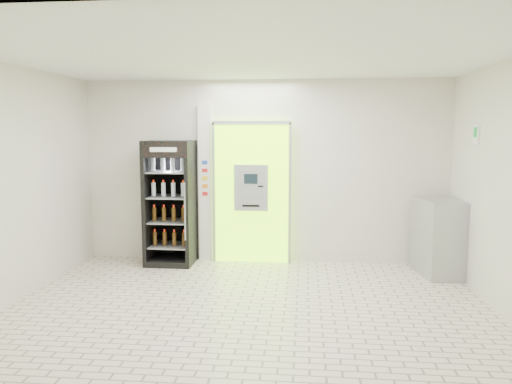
# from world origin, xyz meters

# --- Properties ---
(ground) EXTENTS (6.00, 6.00, 0.00)m
(ground) POSITION_xyz_m (0.00, 0.00, 0.00)
(ground) COLOR beige
(ground) RESTS_ON ground
(room_shell) EXTENTS (6.00, 6.00, 6.00)m
(room_shell) POSITION_xyz_m (0.00, 0.00, 1.84)
(room_shell) COLOR silver
(room_shell) RESTS_ON ground
(atm_assembly) EXTENTS (1.30, 0.24, 2.33)m
(atm_assembly) POSITION_xyz_m (-0.20, 2.41, 1.17)
(atm_assembly) COLOR #94F60D
(atm_assembly) RESTS_ON ground
(pillar) EXTENTS (0.22, 0.11, 2.60)m
(pillar) POSITION_xyz_m (-0.98, 2.45, 1.30)
(pillar) COLOR silver
(pillar) RESTS_ON ground
(beverage_cooler) EXTENTS (0.76, 0.72, 2.01)m
(beverage_cooler) POSITION_xyz_m (-1.51, 2.16, 0.97)
(beverage_cooler) COLOR black
(beverage_cooler) RESTS_ON ground
(steel_cabinet) EXTENTS (0.71, 0.94, 1.15)m
(steel_cabinet) POSITION_xyz_m (2.70, 1.90, 0.58)
(steel_cabinet) COLOR #999BA0
(steel_cabinet) RESTS_ON ground
(exit_sign) EXTENTS (0.02, 0.22, 0.26)m
(exit_sign) POSITION_xyz_m (2.99, 1.40, 2.12)
(exit_sign) COLOR white
(exit_sign) RESTS_ON room_shell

